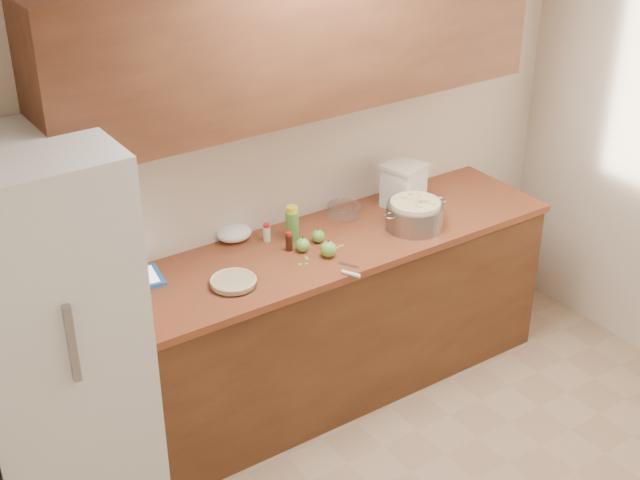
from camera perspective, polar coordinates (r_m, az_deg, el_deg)
room_shell at (r=3.41m, az=14.12°, el=-4.49°), size 3.60×3.60×3.60m
counter_run at (r=4.79m, az=0.01°, el=-5.13°), size 2.64×0.68×0.92m
upper_cabinets at (r=4.28m, az=-1.18°, el=12.74°), size 2.60×0.34×0.70m
fridge at (r=4.02m, az=-17.04°, el=-6.25°), size 0.70×0.70×1.80m
pie at (r=4.21m, az=-5.57°, el=-2.68°), size 0.23×0.23×0.04m
colander at (r=4.72m, az=6.09°, el=1.62°), size 0.41×0.30×0.15m
flour_canister at (r=4.92m, az=5.37°, el=3.52°), size 0.25×0.25×0.25m
tablet at (r=4.32m, az=-11.91°, el=-2.51°), size 0.31×0.25×0.02m
paring_knife at (r=4.29m, az=1.97°, el=-2.10°), size 0.11×0.19×0.02m
lemon_bottle at (r=4.56m, az=-1.79°, el=1.05°), size 0.07×0.07×0.19m
cinnamon_shaker at (r=4.57m, az=-3.44°, el=0.46°), size 0.04×0.04×0.10m
vanilla_bottle at (r=4.48m, az=-2.00°, el=-0.11°), size 0.04×0.04×0.10m
mixing_bowl at (r=4.83m, az=1.51°, el=1.95°), size 0.18×0.18×0.07m
paper_towel at (r=4.60m, az=-5.50°, el=0.43°), size 0.21×0.18×0.08m
apple_left at (r=4.47m, az=-1.12°, el=-0.32°), size 0.07×0.07×0.08m
apple_center at (r=4.56m, az=-0.12°, el=0.25°), size 0.07×0.07×0.08m
apple_front at (r=4.42m, az=0.54°, el=-0.59°), size 0.08×0.08×0.10m
peel_a at (r=4.52m, az=1.00°, el=-0.48°), size 0.03×0.04×0.00m
peel_b at (r=4.37m, az=-0.94°, el=-1.57°), size 0.03×0.01×0.00m
peel_c at (r=4.43m, az=-0.86°, el=-1.16°), size 0.02×0.03×0.00m
peel_d at (r=4.54m, az=1.36°, el=-0.37°), size 0.03×0.02×0.00m
peel_e at (r=4.37m, az=-1.15°, el=-1.60°), size 0.03×0.04×0.00m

